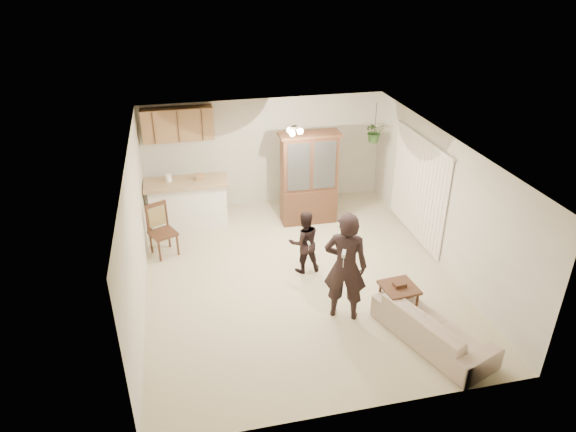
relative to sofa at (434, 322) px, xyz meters
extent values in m
plane|color=beige|center=(-1.59, 2.21, -0.37)|extent=(6.50, 6.50, 0.00)
cube|color=white|center=(-1.59, 2.21, 2.13)|extent=(5.50, 6.50, 0.02)
cube|color=silver|center=(-1.59, 5.46, 0.88)|extent=(5.50, 0.02, 2.50)
cube|color=silver|center=(-1.59, -1.04, 0.88)|extent=(5.50, 0.02, 2.50)
cube|color=silver|center=(-4.34, 2.21, 0.88)|extent=(0.02, 6.50, 2.50)
cube|color=silver|center=(1.16, 2.21, 0.88)|extent=(0.02, 6.50, 2.50)
cube|color=white|center=(-3.44, 4.56, 0.13)|extent=(1.60, 0.55, 1.00)
cube|color=tan|center=(-3.44, 4.56, 0.68)|extent=(1.75, 0.70, 0.08)
cube|color=#8E613E|center=(-3.49, 5.28, 1.73)|extent=(1.50, 0.34, 0.70)
imported|color=#244F1F|center=(0.71, 4.61, 1.48)|extent=(0.43, 0.37, 0.48)
cylinder|color=#29241E|center=(0.71, 4.61, 1.81)|extent=(0.01, 0.01, 0.65)
imported|color=beige|center=(0.00, 0.00, 0.00)|extent=(1.32, 2.01, 0.73)
imported|color=black|center=(-1.13, 0.91, 0.53)|extent=(0.78, 0.67, 1.80)
imported|color=black|center=(-1.44, 2.35, 0.31)|extent=(0.67, 0.53, 1.35)
cube|color=#332212|center=(-0.85, 4.29, 0.03)|extent=(1.20, 0.49, 0.79)
cube|color=#332212|center=(-0.85, 4.29, 1.02)|extent=(1.19, 0.43, 1.19)
cube|color=silver|center=(-0.85, 4.29, 1.02)|extent=(1.03, 0.03, 1.04)
cube|color=#332212|center=(-0.85, 4.29, 1.64)|extent=(1.29, 0.51, 0.06)
cube|color=#332212|center=(-0.28, 0.68, 0.21)|extent=(0.59, 0.59, 0.04)
cube|color=#332212|center=(-0.28, 0.68, -0.20)|extent=(0.50, 0.50, 0.03)
cube|color=#332212|center=(-0.28, 0.68, 0.26)|extent=(0.21, 0.15, 0.07)
cube|color=#332212|center=(-3.98, 3.52, 0.10)|extent=(0.62, 0.62, 0.05)
cube|color=tan|center=(-3.98, 3.52, 0.38)|extent=(0.33, 0.18, 0.40)
cube|color=#332212|center=(-3.98, 3.52, 0.65)|extent=(0.40, 0.22, 0.08)
cube|color=#332212|center=(-0.86, 5.14, 0.04)|extent=(0.57, 0.57, 0.04)
cube|color=tan|center=(-0.86, 5.14, 0.28)|extent=(0.24, 0.23, 0.35)
cube|color=#332212|center=(-0.86, 5.14, 0.51)|extent=(0.30, 0.27, 0.07)
cube|color=#332212|center=(-0.48, 5.17, 0.11)|extent=(0.50, 0.50, 0.05)
cube|color=tan|center=(-0.48, 5.17, 0.39)|extent=(0.35, 0.06, 0.41)
cube|color=#332212|center=(-0.48, 5.17, 0.66)|extent=(0.43, 0.07, 0.08)
cube|color=silver|center=(-1.32, 0.51, 1.09)|extent=(0.11, 0.17, 0.05)
cube|color=silver|center=(-1.43, 2.07, 0.38)|extent=(0.04, 0.11, 0.03)
camera|label=1|loc=(-3.51, -5.53, 5.02)|focal=32.00mm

